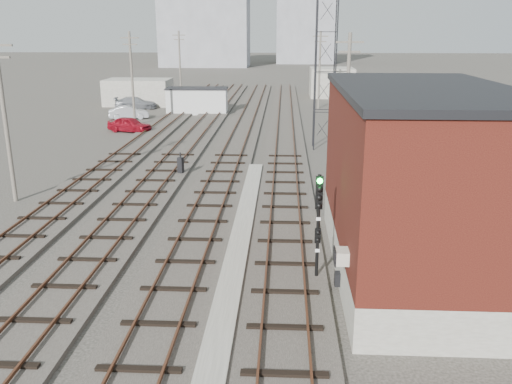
# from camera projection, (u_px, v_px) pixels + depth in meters

# --- Properties ---
(ground) EXTENTS (320.00, 320.00, 0.00)m
(ground) POSITION_uv_depth(u_px,v_px,m) (265.00, 106.00, 67.81)
(ground) COLOR #282621
(ground) RESTS_ON ground
(track_right) EXTENTS (3.20, 90.00, 0.39)m
(track_right) POSITION_uv_depth(u_px,v_px,m) (285.00, 137.00, 47.58)
(track_right) COLOR #332D28
(track_right) RESTS_ON ground
(track_mid_right) EXTENTS (3.20, 90.00, 0.39)m
(track_mid_right) POSITION_uv_depth(u_px,v_px,m) (240.00, 136.00, 47.78)
(track_mid_right) COLOR #332D28
(track_mid_right) RESTS_ON ground
(track_mid_left) EXTENTS (3.20, 90.00, 0.39)m
(track_mid_left) POSITION_uv_depth(u_px,v_px,m) (195.00, 136.00, 47.98)
(track_mid_left) COLOR #332D28
(track_mid_left) RESTS_ON ground
(track_left) EXTENTS (3.20, 90.00, 0.39)m
(track_left) POSITION_uv_depth(u_px,v_px,m) (150.00, 136.00, 48.18)
(track_left) COLOR #332D28
(track_left) RESTS_ON ground
(platform_curb) EXTENTS (0.90, 28.00, 0.26)m
(platform_curb) POSITION_uv_depth(u_px,v_px,m) (239.00, 244.00, 23.77)
(platform_curb) COLOR gray
(platform_curb) RESTS_ON ground
(brick_building) EXTENTS (6.54, 12.20, 7.22)m
(brick_building) POSITION_uv_depth(u_px,v_px,m) (418.00, 182.00, 20.49)
(brick_building) COLOR gray
(brick_building) RESTS_ON ground
(lattice_tower) EXTENTS (1.60, 1.60, 15.00)m
(lattice_tower) POSITION_uv_depth(u_px,v_px,m) (326.00, 52.00, 41.47)
(lattice_tower) COLOR black
(lattice_tower) RESTS_ON ground
(utility_pole_left_a) EXTENTS (1.80, 0.24, 9.00)m
(utility_pole_left_a) POSITION_uv_depth(u_px,v_px,m) (5.00, 115.00, 28.81)
(utility_pole_left_a) COLOR #595147
(utility_pole_left_a) RESTS_ON ground
(utility_pole_left_b) EXTENTS (1.80, 0.24, 9.00)m
(utility_pole_left_b) POSITION_uv_depth(u_px,v_px,m) (132.00, 76.00, 52.71)
(utility_pole_left_b) COLOR #595147
(utility_pole_left_b) RESTS_ON ground
(utility_pole_left_c) EXTENTS (1.80, 0.24, 9.00)m
(utility_pole_left_c) POSITION_uv_depth(u_px,v_px,m) (180.00, 62.00, 76.62)
(utility_pole_left_c) COLOR #595147
(utility_pole_left_c) RESTS_ON ground
(utility_pole_right_a) EXTENTS (1.80, 0.24, 9.00)m
(utility_pole_right_a) POSITION_uv_depth(u_px,v_px,m) (347.00, 99.00, 35.51)
(utility_pole_right_a) COLOR #595147
(utility_pole_right_a) RESTS_ON ground
(utility_pole_right_b) EXTENTS (1.80, 0.24, 9.00)m
(utility_pole_right_b) POSITION_uv_depth(u_px,v_px,m) (320.00, 68.00, 64.19)
(utility_pole_right_b) COLOR #595147
(utility_pole_right_b) RESTS_ON ground
(apartment_left) EXTENTS (22.00, 14.00, 30.00)m
(apartment_left) POSITION_uv_depth(u_px,v_px,m) (205.00, 5.00, 136.10)
(apartment_left) COLOR gray
(apartment_left) RESTS_ON ground
(apartment_right) EXTENTS (16.00, 12.00, 26.00)m
(apartment_right) POSITION_uv_depth(u_px,v_px,m) (306.00, 15.00, 149.73)
(apartment_right) COLOR gray
(apartment_right) RESTS_ON ground
(shed_left) EXTENTS (8.00, 5.00, 3.20)m
(shed_left) POSITION_uv_depth(u_px,v_px,m) (139.00, 92.00, 68.15)
(shed_left) COLOR gray
(shed_left) RESTS_ON ground
(shed_right) EXTENTS (6.00, 6.00, 4.00)m
(shed_right) POSITION_uv_depth(u_px,v_px,m) (332.00, 82.00, 76.35)
(shed_right) COLOR gray
(shed_right) RESTS_ON ground
(signal_mast) EXTENTS (0.40, 0.41, 4.18)m
(signal_mast) POSITION_uv_depth(u_px,v_px,m) (318.00, 219.00, 19.92)
(signal_mast) COLOR gray
(signal_mast) RESTS_ON ground
(switch_stand) EXTENTS (0.42, 0.42, 1.45)m
(switch_stand) POSITION_uv_depth(u_px,v_px,m) (181.00, 166.00, 35.21)
(switch_stand) COLOR black
(switch_stand) RESTS_ON ground
(site_trailer) EXTENTS (6.99, 3.23, 2.90)m
(site_trailer) POSITION_uv_depth(u_px,v_px,m) (197.00, 101.00, 61.10)
(site_trailer) COLOR silver
(site_trailer) RESTS_ON ground
(car_red) EXTENTS (4.44, 2.83, 1.41)m
(car_red) POSITION_uv_depth(u_px,v_px,m) (129.00, 124.00, 50.28)
(car_red) COLOR maroon
(car_red) RESTS_ON ground
(car_silver) EXTENTS (4.37, 2.47, 1.36)m
(car_silver) POSITION_uv_depth(u_px,v_px,m) (129.00, 113.00, 57.59)
(car_silver) COLOR #AAADB2
(car_silver) RESTS_ON ground
(car_grey) EXTENTS (5.17, 2.73, 1.43)m
(car_grey) POSITION_uv_depth(u_px,v_px,m) (136.00, 103.00, 64.90)
(car_grey) COLOR gray
(car_grey) RESTS_ON ground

